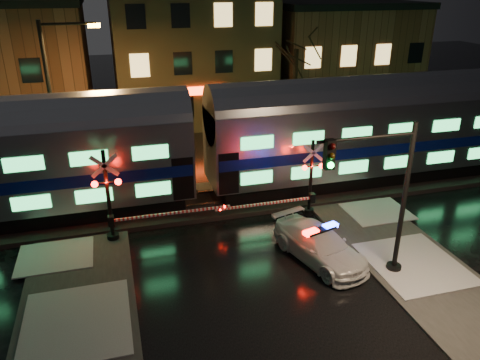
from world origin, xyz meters
name	(u,v)px	position (x,y,z in m)	size (l,w,h in m)	color
ground	(239,251)	(0.00, 0.00, 0.00)	(120.00, 120.00, 0.00)	black
ballast	(213,200)	(0.00, 5.00, 0.12)	(90.00, 4.20, 0.24)	black
sidewalk_right	(466,312)	(6.50, -6.00, 0.06)	(4.00, 20.00, 0.12)	#2D2D2D
building_mid	(188,45)	(2.00, 22.50, 5.75)	(12.00, 11.00, 11.50)	brown
building_right	(335,58)	(15.00, 22.00, 4.25)	(12.00, 10.00, 8.50)	brown
train	(199,141)	(-0.65, 5.00, 3.38)	(51.00, 3.12, 5.92)	black
police_car	(320,245)	(3.00, -1.48, 0.68)	(3.09, 5.00, 1.51)	silver
crossing_signal_right	(304,187)	(3.87, 2.30, 1.58)	(5.40, 0.64, 3.83)	black
crossing_signal_left	(118,205)	(-4.79, 2.31, 1.76)	(5.99, 0.67, 4.24)	black
traffic_light	(382,201)	(4.53, -3.13, 3.28)	(3.99, 0.71, 6.16)	black
streetlight	(57,96)	(-7.25, 9.00, 5.13)	(2.98, 0.31, 8.90)	black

